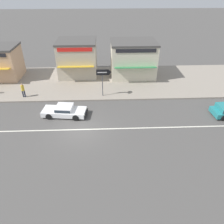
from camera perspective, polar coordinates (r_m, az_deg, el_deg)
name	(u,v)px	position (r m, az deg, el deg)	size (l,w,h in m)	color
ground_plane	(81,130)	(19.67, -8.17, -4.55)	(160.00, 160.00, 0.00)	#4C4947
lane_centre_stripe	(81,129)	(19.67, -8.18, -4.55)	(50.40, 0.14, 0.01)	silver
kerb_strip	(87,81)	(28.37, -6.55, 7.94)	(68.00, 10.00, 0.15)	gray
sedan_white_0	(65,111)	(21.57, -12.29, 0.34)	(4.42, 2.15, 1.06)	white
arrow_signboard	(108,74)	(23.48, -1.17, 9.99)	(1.62, 0.69, 3.12)	#4C4C51
pedestrian_near_clock	(23,89)	(25.78, -22.28, 5.51)	(0.34, 0.34, 1.61)	#232838
shopfront_corner_warung	(78,58)	(29.67, -8.98, 13.78)	(4.94, 5.28, 4.56)	#B2A893
shopfront_far_kios	(133,59)	(29.21, 5.50, 13.67)	(5.72, 5.28, 4.51)	beige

